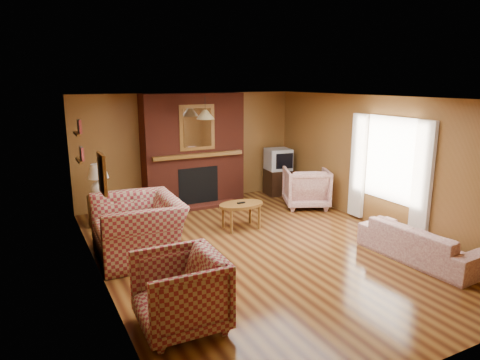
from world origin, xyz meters
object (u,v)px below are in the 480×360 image
plaid_loveseat (138,228)px  plaid_armchair (180,292)px  tv_stand (278,182)px  floral_armchair (306,187)px  side_table (101,211)px  table_lamp (98,179)px  crt_tv (278,159)px  floral_sofa (420,243)px  fireplace (194,150)px  coffee_table (241,207)px

plaid_loveseat → plaid_armchair: 2.17m
tv_stand → plaid_loveseat: bearing=-146.0°
tv_stand → floral_armchair: bearing=-86.0°
side_table → table_lamp: size_ratio=0.87×
table_lamp → crt_tv: 4.16m
plaid_armchair → floral_sofa: bearing=92.5°
fireplace → plaid_armchair: fireplace is taller
side_table → table_lamp: table_lamp is taller
fireplace → plaid_loveseat: size_ratio=1.70×
plaid_armchair → tv_stand: bearing=138.7°
side_table → tv_stand: size_ratio=0.90×
fireplace → side_table: size_ratio=4.43×
floral_sofa → floral_armchair: (0.13, 3.10, 0.15)m
fireplace → coffee_table: size_ratio=2.82×
table_lamp → tv_stand: 4.21m
coffee_table → crt_tv: crt_tv is taller
fireplace → floral_sofa: size_ratio=1.29×
plaid_loveseat → crt_tv: bearing=121.0°
plaid_armchair → floral_sofa: size_ratio=0.50×
plaid_loveseat → tv_stand: size_ratio=2.35×
fireplace → coffee_table: bearing=-85.9°
plaid_loveseat → coffee_table: plaid_loveseat is taller
fireplace → tv_stand: fireplace is taller
fireplace → crt_tv: size_ratio=3.92×
fireplace → coffee_table: (0.14, -1.95, -0.77)m
coffee_table → side_table: (-2.24, 1.42, -0.14)m
plaid_armchair → tv_stand: 5.90m
coffee_table → plaid_armchair: bearing=-129.2°
coffee_table → tv_stand: size_ratio=1.42×
crt_tv → plaid_armchair: bearing=-132.7°
floral_armchair → fireplace: bearing=-8.9°
side_table → floral_armchair: bearing=-11.1°
fireplace → floral_sofa: fireplace is taller
fireplace → plaid_armchair: bearing=-113.3°
coffee_table → crt_tv: size_ratio=1.39×
crt_tv → coffee_table: bearing=-137.3°
floral_armchair → coffee_table: bearing=42.4°
fireplace → coffee_table: 2.10m
side_table → crt_tv: bearing=4.7°
tv_stand → crt_tv: (0.00, -0.01, 0.55)m
plaid_armchair → floral_sofa: (3.85, 0.07, -0.15)m
plaid_loveseat → coffee_table: 2.03m
plaid_armchair → table_lamp: size_ratio=1.49×
coffee_table → side_table: bearing=147.7°
floral_armchair → plaid_loveseat: bearing=39.3°
fireplace → plaid_armchair: 4.98m
plaid_armchair → floral_armchair: size_ratio=1.00×
side_table → crt_tv: crt_tv is taller
side_table → table_lamp: 0.62m
floral_sofa → fireplace: bearing=19.4°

